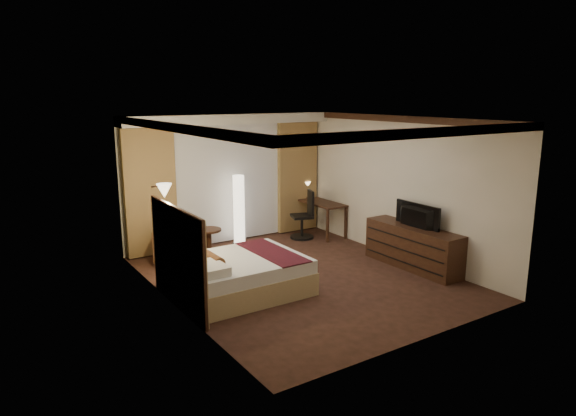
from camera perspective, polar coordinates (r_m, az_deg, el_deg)
floor at (r=8.92m, az=1.42°, el=-7.70°), size 4.50×5.50×0.01m
ceiling at (r=8.38m, az=1.52°, el=9.90°), size 4.50×5.50×0.01m
back_wall at (r=10.88m, az=-6.82°, el=3.27°), size 4.50×0.02×2.70m
left_wall at (r=7.53m, az=-12.75°, el=-1.10°), size 0.02×5.50×2.70m
right_wall at (r=9.98m, az=12.16°, el=2.24°), size 0.02×5.50×2.70m
crown_molding at (r=8.38m, az=1.52°, el=9.49°), size 4.50×5.50×0.12m
soffit at (r=10.53m, az=-6.38°, el=9.82°), size 4.50×0.50×0.20m
curtain_sheer at (r=10.83m, az=-6.62°, el=2.69°), size 2.48×0.04×2.45m
curtain_left_drape at (r=10.14m, az=-15.07°, el=1.67°), size 1.00×0.14×2.45m
curtain_right_drape at (r=11.63m, az=1.03°, el=3.45°), size 1.00×0.14×2.45m
wall_sconce at (r=8.19m, az=-13.59°, el=1.88°), size 0.24×0.24×0.24m
bed at (r=8.19m, az=-5.37°, el=-7.47°), size 1.97×1.54×0.58m
headboard at (r=7.66m, az=-12.06°, el=-5.50°), size 0.12×1.84×1.50m
armchair at (r=9.81m, az=-12.26°, el=-3.75°), size 0.99×0.98×0.76m
side_table at (r=10.11m, az=-8.76°, el=-3.80°), size 0.49×0.49×0.54m
floor_lamp at (r=10.65m, az=-5.47°, el=-0.23°), size 0.31×0.31×1.48m
desk at (r=11.51m, az=3.55°, el=-1.11°), size 0.55×1.32×0.75m
desk_lamp at (r=11.80m, az=2.11°, el=1.95°), size 0.18×0.18×0.34m
office_chair at (r=11.14m, az=1.55°, el=-0.73°), size 0.65×0.65×1.06m
dresser at (r=9.57m, az=13.70°, el=-4.24°), size 0.50×1.96×0.76m
television at (r=9.39m, az=13.78°, el=-0.33°), size 0.59×1.02×0.13m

